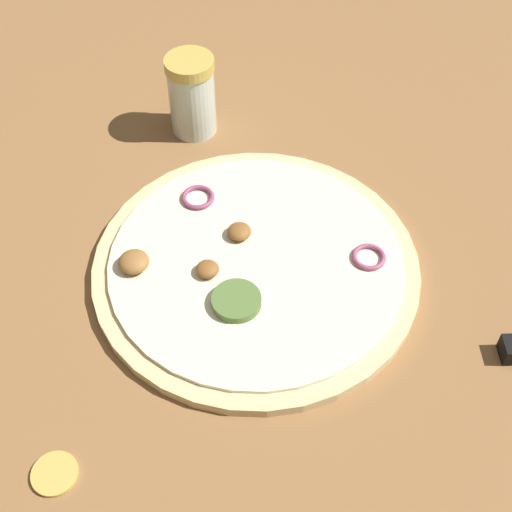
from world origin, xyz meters
The scene contains 4 objects.
ground_plane centered at (0.00, 0.00, 0.00)m, with size 3.00×3.00×0.00m, color olive.
pizza centered at (0.00, 0.00, 0.01)m, with size 0.30×0.30×0.03m.
spice_jar centered at (-0.16, -0.13, 0.04)m, with size 0.05×0.05×0.09m.
loose_cap centered at (0.23, -0.08, 0.00)m, with size 0.03×0.03×0.01m.
Camera 1 is at (0.38, 0.13, 0.51)m, focal length 50.00 mm.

